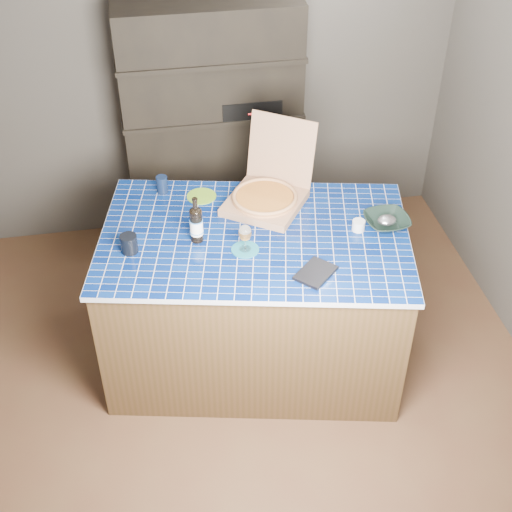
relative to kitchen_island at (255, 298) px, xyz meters
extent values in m
plane|color=brown|center=(-0.07, -0.22, -0.47)|extent=(3.50, 3.50, 0.00)
plane|color=#433F3A|center=(-0.07, 1.53, 0.78)|extent=(3.50, 0.00, 3.50)
cube|color=black|center=(-0.07, 1.31, 0.43)|extent=(1.20, 0.40, 1.80)
cube|color=black|center=(0.18, 1.26, 0.65)|extent=(0.40, 0.32, 0.12)
cube|color=#47301C|center=(0.00, 0.00, -0.02)|extent=(1.85, 1.36, 0.91)
cube|color=#05174C|center=(0.00, 0.00, 0.45)|extent=(1.90, 1.41, 0.03)
cube|color=#9F7552|center=(0.11, 0.27, 0.49)|extent=(0.57, 0.57, 0.05)
cube|color=#9F7552|center=(0.24, 0.48, 0.72)|extent=(0.39, 0.31, 0.40)
cylinder|color=#B2794A|center=(0.11, 0.27, 0.52)|extent=(0.38, 0.38, 0.01)
cylinder|color=maroon|center=(0.11, 0.27, 0.53)|extent=(0.33, 0.33, 0.01)
torus|color=#B2794A|center=(0.11, 0.27, 0.54)|extent=(0.38, 0.38, 0.02)
cylinder|color=black|center=(-0.32, 0.01, 0.57)|extent=(0.07, 0.07, 0.19)
ellipsoid|color=black|center=(-0.32, 0.01, 0.66)|extent=(0.07, 0.07, 0.04)
cylinder|color=black|center=(-0.32, 0.01, 0.71)|extent=(0.03, 0.03, 0.08)
cylinder|color=white|center=(-0.32, 0.01, 0.56)|extent=(0.07, 0.07, 0.09)
cylinder|color=#3C7CCE|center=(-0.32, 0.01, 0.53)|extent=(0.07, 0.07, 0.01)
cylinder|color=#3C7CCE|center=(-0.32, 0.01, 0.60)|extent=(0.07, 0.07, 0.01)
cylinder|color=#176679|center=(-0.07, -0.12, 0.47)|extent=(0.15, 0.15, 0.01)
cylinder|color=white|center=(-0.07, -0.12, 0.48)|extent=(0.06, 0.06, 0.00)
cylinder|color=white|center=(-0.07, -0.12, 0.51)|extent=(0.01, 0.01, 0.07)
ellipsoid|color=white|center=(-0.07, -0.12, 0.59)|extent=(0.07, 0.07, 0.10)
cylinder|color=orange|center=(-0.07, -0.12, 0.58)|extent=(0.06, 0.06, 0.04)
cylinder|color=white|center=(-0.07, -0.12, 0.60)|extent=(0.06, 0.06, 0.02)
cylinder|color=black|center=(-0.69, -0.02, 0.52)|extent=(0.09, 0.09, 0.10)
cube|color=black|center=(0.25, -0.38, 0.48)|extent=(0.26, 0.26, 0.02)
imported|color=black|center=(0.75, -0.04, 0.50)|extent=(0.27, 0.27, 0.06)
ellipsoid|color=#B6B7C3|center=(0.75, -0.04, 0.51)|extent=(0.11, 0.09, 0.05)
cylinder|color=silver|center=(0.58, -0.05, 0.50)|extent=(0.07, 0.07, 0.06)
cylinder|color=black|center=(-0.47, 0.52, 0.52)|extent=(0.07, 0.07, 0.11)
cylinder|color=#669A21|center=(-0.25, 0.43, 0.47)|extent=(0.18, 0.18, 0.01)
camera|label=1|loc=(-0.54, -3.11, 2.86)|focal=50.00mm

